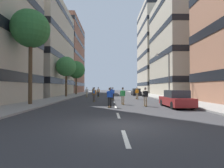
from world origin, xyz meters
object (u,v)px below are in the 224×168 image
street_tree_near (76,70)px  skater_6 (93,90)px  skater_8 (137,93)px  parked_car_mid (176,99)px  street_tree_mid (66,67)px  skater_0 (98,91)px  skater_2 (110,96)px  skater_3 (94,93)px  skater_9 (113,93)px  skater_4 (111,91)px  skater_5 (87,92)px  street_tree_far (31,29)px  streetlamp_right (166,71)px  skater_1 (123,95)px  skater_7 (145,96)px

street_tree_near → skater_6: size_ratio=4.40×
skater_6 → skater_8: (8.04, -16.27, -0.03)m
parked_car_mid → street_tree_mid: street_tree_mid is taller
street_tree_near → skater_0: 12.09m
skater_2 → skater_8: size_ratio=1.00×
skater_3 → skater_9: 3.56m
skater_0 → skater_4: same height
parked_car_mid → skater_5: skater_5 is taller
street_tree_far → skater_4: bearing=71.3°
skater_8 → skater_9: (-3.66, -1.46, 0.00)m
parked_car_mid → skater_0: (-7.91, 16.88, 0.32)m
parked_car_mid → skater_8: skater_8 is taller
skater_8 → skater_4: bearing=103.7°
skater_2 → skater_4: same height
street_tree_mid → skater_5: street_tree_mid is taller
streetlamp_right → skater_8: size_ratio=3.65×
skater_4 → skater_9: bearing=-89.8°
parked_car_mid → skater_4: bearing=101.8°
street_tree_far → skater_6: (3.89, 25.23, -6.50)m
skater_0 → streetlamp_right: bearing=-35.3°
skater_4 → skater_9: (0.06, -16.70, 0.00)m
street_tree_far → street_tree_near: bearing=90.0°
skater_1 → skater_5: (-5.49, 14.12, 0.00)m
skater_0 → skater_9: 7.82m
skater_0 → street_tree_far: bearing=-111.2°
street_tree_near → streetlamp_right: size_ratio=1.20×
parked_car_mid → skater_4: size_ratio=2.47×
streetlamp_right → street_tree_near: bearing=133.8°
skater_6 → skater_7: bearing=-74.5°
parked_car_mid → skater_5: bearing=120.8°
skater_4 → skater_1: bearing=-87.6°
skater_1 → street_tree_far: bearing=-175.5°
skater_4 → skater_8: bearing=-76.3°
parked_car_mid → street_tree_mid: 22.03m
skater_6 → skater_9: same height
skater_0 → street_tree_mid: bearing=-177.1°
skater_7 → skater_8: (0.77, 9.99, 0.00)m
street_tree_mid → street_tree_near: bearing=90.0°
skater_2 → skater_3: same height
skater_1 → skater_9: bearing=97.6°
skater_3 → skater_0: bearing=90.5°
street_tree_far → parked_car_mid: bearing=-8.2°
skater_3 → skater_8: (6.05, 4.10, -0.03)m
parked_car_mid → street_tree_far: street_tree_far is taller
street_tree_far → skater_2: 10.36m
street_tree_far → skater_7: bearing=-5.3°
street_tree_far → skater_6: bearing=81.2°
skater_2 → skater_3: (-1.95, 6.70, 0.03)m
street_tree_mid → skater_7: (11.16, -15.65, -4.51)m
skater_1 → skater_9: 6.83m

